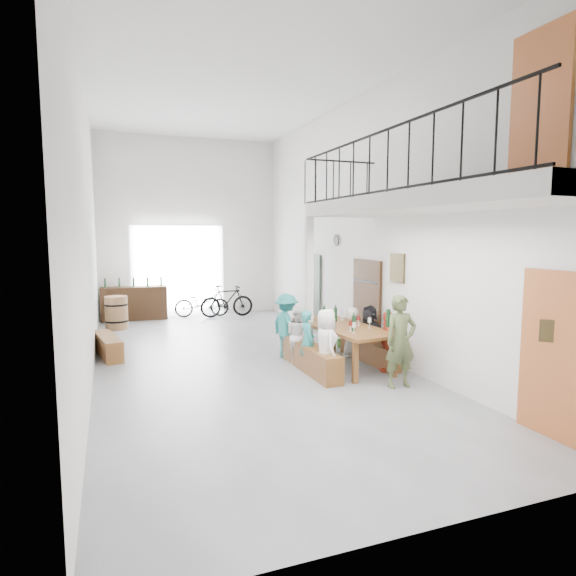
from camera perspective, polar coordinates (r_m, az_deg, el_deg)
name	(u,v)px	position (r m, az deg, el deg)	size (l,w,h in m)	color
floor	(240,361)	(9.85, -5.65, -8.56)	(12.00, 12.00, 0.00)	slate
room_walls	(238,181)	(9.57, -5.89, 12.46)	(12.00, 12.00, 12.00)	white
gateway_portal	(178,271)	(15.32, -12.88, 1.98)	(2.80, 0.08, 2.80)	white
right_wall_decor	(411,278)	(8.98, 14.33, 1.11)	(0.07, 8.28, 5.07)	#A25126
balcony	(422,205)	(7.51, 15.55, 9.41)	(1.52, 5.62, 4.00)	silver
tasting_table	(343,330)	(9.35, 6.56, -4.94)	(1.22, 2.50, 0.79)	brown
bench_inner	(310,358)	(9.07, 2.64, -8.25)	(0.34, 2.13, 0.49)	brown
bench_wall	(369,351)	(9.79, 9.56, -7.43)	(0.24, 1.85, 0.43)	brown
tableware	(343,318)	(9.35, 6.50, -3.59)	(0.65, 1.50, 0.35)	#103217
side_bench	(108,346)	(10.76, -20.57, -6.47)	(0.34, 1.54, 0.43)	brown
oak_barrel	(116,313)	(13.71, -19.66, -2.77)	(0.60, 0.60, 0.89)	brown
serving_counter	(134,303)	(15.01, -17.76, -1.73)	(1.88, 0.52, 0.99)	#3A2010
counter_bottles	(134,282)	(14.92, -17.84, 0.68)	(1.64, 0.14, 0.28)	#103217
guest_left_a	(326,345)	(8.43, 4.54, -6.72)	(0.61, 0.40, 1.25)	white
guest_left_b	(307,341)	(8.98, 2.31, -6.25)	(0.42, 0.27, 1.14)	teal
guest_left_c	(299,335)	(9.43, 1.26, -5.65)	(0.55, 0.43, 1.14)	white
guest_left_d	(286,326)	(9.88, -0.18, -4.52)	(0.86, 0.50, 1.33)	teal
guest_right_a	(387,341)	(9.15, 11.69, -6.19)	(0.66, 0.28, 1.13)	#BF3B20
guest_right_b	(369,333)	(9.78, 9.55, -5.32)	(1.05, 0.34, 1.14)	black
guest_right_c	(352,332)	(10.15, 7.55, -5.14)	(0.51, 0.33, 1.04)	white
host_standing	(401,341)	(8.21, 13.19, -6.18)	(0.56, 0.37, 1.55)	#48512E
potted_plant	(342,338)	(10.97, 6.39, -5.90)	(0.38, 0.33, 0.42)	#1F531C
bicycle_near	(202,303)	(15.05, -10.18, -1.75)	(0.57, 1.65, 0.86)	black
bicycle_far	(227,301)	(14.89, -7.26, -1.54)	(0.47, 1.65, 0.99)	black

